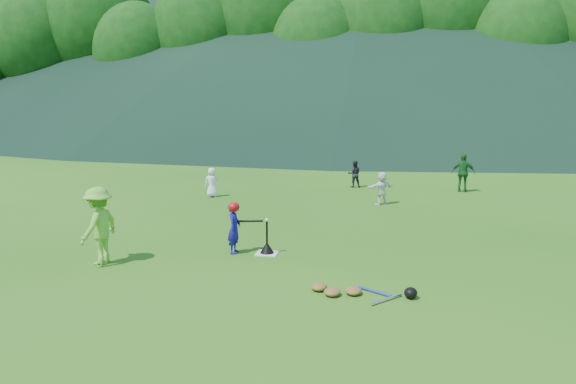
% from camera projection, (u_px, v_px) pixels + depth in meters
% --- Properties ---
extents(ground, '(120.00, 120.00, 0.00)m').
position_uv_depth(ground, '(267.00, 254.00, 11.93)').
color(ground, '#215613').
rests_on(ground, ground).
extents(home_plate, '(0.45, 0.45, 0.02)m').
position_uv_depth(home_plate, '(267.00, 253.00, 11.93)').
color(home_plate, silver).
rests_on(home_plate, ground).
extents(baseball, '(0.08, 0.08, 0.08)m').
position_uv_depth(baseball, '(267.00, 220.00, 11.80)').
color(baseball, white).
rests_on(baseball, batting_tee).
extents(batter_child, '(0.27, 0.40, 1.08)m').
position_uv_depth(batter_child, '(234.00, 228.00, 11.89)').
color(batter_child, navy).
rests_on(batter_child, ground).
extents(adult_coach, '(0.72, 1.08, 1.55)m').
position_uv_depth(adult_coach, '(99.00, 225.00, 11.14)').
color(adult_coach, '#76BF38').
rests_on(adult_coach, ground).
extents(fielder_a, '(0.56, 0.48, 0.97)m').
position_uv_depth(fielder_a, '(212.00, 182.00, 18.38)').
color(fielder_a, white).
rests_on(fielder_a, ground).
extents(fielder_b, '(0.53, 0.45, 0.97)m').
position_uv_depth(fielder_b, '(354.00, 174.00, 20.26)').
color(fielder_b, black).
rests_on(fielder_b, ground).
extents(fielder_c, '(0.82, 0.44, 1.34)m').
position_uv_depth(fielder_c, '(463.00, 173.00, 19.29)').
color(fielder_c, '#1A5923').
rests_on(fielder_c, ground).
extents(fielder_d, '(0.93, 0.81, 1.01)m').
position_uv_depth(fielder_d, '(382.00, 188.00, 17.13)').
color(fielder_d, white).
rests_on(fielder_d, ground).
extents(batting_tee, '(0.30, 0.30, 0.68)m').
position_uv_depth(batting_tee, '(267.00, 248.00, 11.91)').
color(batting_tee, black).
rests_on(batting_tee, home_plate).
extents(batter_gear, '(0.73, 0.26, 0.44)m').
position_uv_depth(batter_gear, '(235.00, 208.00, 11.81)').
color(batter_gear, '#B60C12').
rests_on(batter_gear, ground).
extents(equipment_pile, '(1.80, 0.84, 0.19)m').
position_uv_depth(equipment_pile, '(353.00, 291.00, 9.50)').
color(equipment_pile, olive).
rests_on(equipment_pile, ground).
extents(outfield_fence, '(70.07, 0.08, 1.33)m').
position_uv_depth(outfield_fence, '(354.00, 132.00, 38.94)').
color(outfield_fence, gray).
rests_on(outfield_fence, ground).
extents(tree_line, '(70.04, 11.40, 14.82)m').
position_uv_depth(tree_line, '(363.00, 29.00, 43.24)').
color(tree_line, '#382314').
rests_on(tree_line, ground).
extents(distant_hills, '(155.00, 140.00, 32.00)m').
position_uv_depth(distant_hills, '(330.00, 20.00, 89.93)').
color(distant_hills, black).
rests_on(distant_hills, ground).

